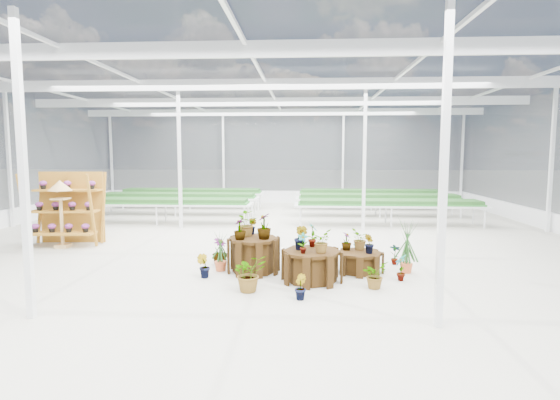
# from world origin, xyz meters

# --- Properties ---
(ground_plane) EXTENTS (24.00, 24.00, 0.00)m
(ground_plane) POSITION_xyz_m (0.00, 0.00, 0.00)
(ground_plane) COLOR gray
(ground_plane) RESTS_ON ground
(greenhouse_shell) EXTENTS (18.00, 24.00, 4.50)m
(greenhouse_shell) POSITION_xyz_m (0.00, 0.00, 2.25)
(greenhouse_shell) COLOR white
(greenhouse_shell) RESTS_ON ground
(steel_frame) EXTENTS (18.00, 24.00, 4.50)m
(steel_frame) POSITION_xyz_m (0.00, 0.00, 2.25)
(steel_frame) COLOR silver
(steel_frame) RESTS_ON ground
(nursery_benches) EXTENTS (16.00, 7.00, 0.84)m
(nursery_benches) POSITION_xyz_m (0.00, 7.20, 0.42)
(nursery_benches) COLOR silver
(nursery_benches) RESTS_ON ground
(plinth_tall) EXTENTS (1.34, 1.34, 0.72)m
(plinth_tall) POSITION_xyz_m (0.04, -1.25, 0.36)
(plinth_tall) COLOR black
(plinth_tall) RESTS_ON ground
(plinth_mid) EXTENTS (1.35, 1.35, 0.61)m
(plinth_mid) POSITION_xyz_m (1.24, -1.85, 0.30)
(plinth_mid) COLOR black
(plinth_mid) RESTS_ON ground
(plinth_low) EXTENTS (1.05, 1.05, 0.43)m
(plinth_low) POSITION_xyz_m (2.24, -1.15, 0.21)
(plinth_low) COLOR black
(plinth_low) RESTS_ON ground
(shelf_rack) EXTENTS (1.92, 1.10, 1.97)m
(shelf_rack) POSITION_xyz_m (-5.32, 1.14, 0.99)
(shelf_rack) COLOR #99641B
(shelf_rack) RESTS_ON ground
(bird_table) EXTENTS (0.51, 0.51, 1.78)m
(bird_table) POSITION_xyz_m (-5.27, 0.85, 0.89)
(bird_table) COLOR tan
(bird_table) RESTS_ON ground
(nursery_plants) EXTENTS (4.47, 3.02, 1.29)m
(nursery_plants) POSITION_xyz_m (1.00, -1.46, 0.54)
(nursery_plants) COLOR #204B1D
(nursery_plants) RESTS_ON ground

